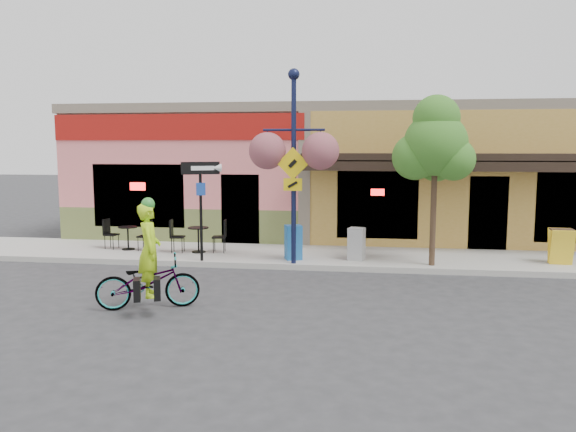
% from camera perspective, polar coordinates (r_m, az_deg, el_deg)
% --- Properties ---
extents(ground, '(90.00, 90.00, 0.00)m').
position_cam_1_polar(ground, '(13.88, 4.20, -6.08)').
color(ground, '#2D2D30').
rests_on(ground, ground).
extents(sidewalk, '(24.00, 3.00, 0.15)m').
position_cam_1_polar(sidewalk, '(15.82, 4.69, -4.17)').
color(sidewalk, '#9E9B93').
rests_on(sidewalk, ground).
extents(curb, '(24.00, 0.12, 0.15)m').
position_cam_1_polar(curb, '(14.40, 4.35, -5.29)').
color(curb, '#A8A59E').
rests_on(curb, ground).
extents(building, '(18.20, 8.20, 4.50)m').
position_cam_1_polar(building, '(21.03, 5.64, 4.58)').
color(building, '#E67273').
rests_on(building, ground).
extents(bicycle, '(2.11, 1.35, 1.05)m').
position_cam_1_polar(bicycle, '(11.36, -14.03, -6.54)').
color(bicycle, maroon).
rests_on(bicycle, ground).
extents(cyclist_rider, '(0.64, 0.78, 1.83)m').
position_cam_1_polar(cyclist_rider, '(11.25, -13.86, -4.62)').
color(cyclist_rider, '#ADE117').
rests_on(cyclist_rider, ground).
extents(lamp_post, '(1.61, 0.71, 4.94)m').
position_cam_1_polar(lamp_post, '(14.27, 0.58, 4.94)').
color(lamp_post, '#111737').
rests_on(lamp_post, sidewalk).
extents(one_way_sign, '(1.00, 0.61, 2.61)m').
position_cam_1_polar(one_way_sign, '(14.88, -8.84, 0.44)').
color(one_way_sign, black).
rests_on(one_way_sign, sidewalk).
extents(cafe_set_left, '(1.58, 0.96, 0.89)m').
position_cam_1_polar(cafe_set_left, '(17.05, -15.95, -1.83)').
color(cafe_set_left, black).
rests_on(cafe_set_left, sidewalk).
extents(cafe_set_right, '(1.66, 0.98, 0.95)m').
position_cam_1_polar(cafe_set_right, '(16.17, -9.09, -2.02)').
color(cafe_set_right, black).
rests_on(cafe_set_right, sidewalk).
extents(newspaper_box_blue, '(0.52, 0.49, 0.92)m').
position_cam_1_polar(newspaper_box_blue, '(14.99, 0.55, -2.69)').
color(newspaper_box_blue, '#1B60A7').
rests_on(newspaper_box_blue, sidewalk).
extents(newspaper_box_grey, '(0.48, 0.45, 0.86)m').
position_cam_1_polar(newspaper_box_grey, '(15.03, 6.97, -2.83)').
color(newspaper_box_grey, '#9F9F9F').
rests_on(newspaper_box_grey, sidewalk).
extents(street_tree, '(1.82, 1.82, 4.33)m').
position_cam_1_polar(street_tree, '(14.52, 14.64, 3.53)').
color(street_tree, '#3D7A26').
rests_on(street_tree, sidewalk).
extents(sandwich_board, '(0.58, 0.45, 0.92)m').
position_cam_1_polar(sandwich_board, '(15.84, 26.11, -2.89)').
color(sandwich_board, yellow).
rests_on(sandwich_board, sidewalk).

